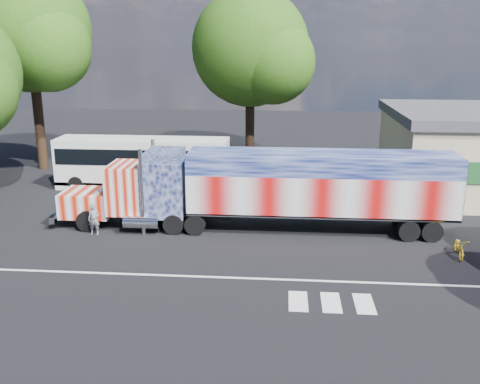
# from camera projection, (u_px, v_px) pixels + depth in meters

# --- Properties ---
(ground) EXTENTS (100.00, 100.00, 0.00)m
(ground) POSITION_uv_depth(u_px,v_px,m) (235.00, 250.00, 24.50)
(ground) COLOR black
(lane_markings) EXTENTS (30.00, 2.67, 0.01)m
(lane_markings) POSITION_uv_depth(u_px,v_px,m) (269.00, 288.00, 20.75)
(lane_markings) COLOR silver
(lane_markings) RESTS_ON ground
(semi_truck) EXTENTS (20.08, 3.17, 4.28)m
(semi_truck) POSITION_uv_depth(u_px,v_px,m) (270.00, 187.00, 26.57)
(semi_truck) COLOR black
(semi_truck) RESTS_ON ground
(coach_bus) EXTENTS (11.03, 2.57, 3.21)m
(coach_bus) POSITION_uv_depth(u_px,v_px,m) (143.00, 162.00, 34.43)
(coach_bus) COLOR silver
(coach_bus) RESTS_ON ground
(woman) EXTENTS (0.61, 0.44, 1.56)m
(woman) POSITION_uv_depth(u_px,v_px,m) (94.00, 219.00, 26.25)
(woman) COLOR slate
(woman) RESTS_ON ground
(bicycle) EXTENTS (0.77, 1.75, 0.89)m
(bicycle) POSITION_uv_depth(u_px,v_px,m) (459.00, 247.00, 23.64)
(bicycle) COLOR gold
(bicycle) RESTS_ON ground
(tree_nw_a) EXTENTS (8.92, 8.49, 14.10)m
(tree_nw_a) POSITION_uv_depth(u_px,v_px,m) (31.00, 32.00, 37.21)
(tree_nw_a) COLOR black
(tree_nw_a) RESTS_ON ground
(tree_n_mid) EXTENTS (9.27, 8.83, 13.09)m
(tree_n_mid) POSITION_uv_depth(u_px,v_px,m) (252.00, 49.00, 40.14)
(tree_n_mid) COLOR black
(tree_n_mid) RESTS_ON ground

